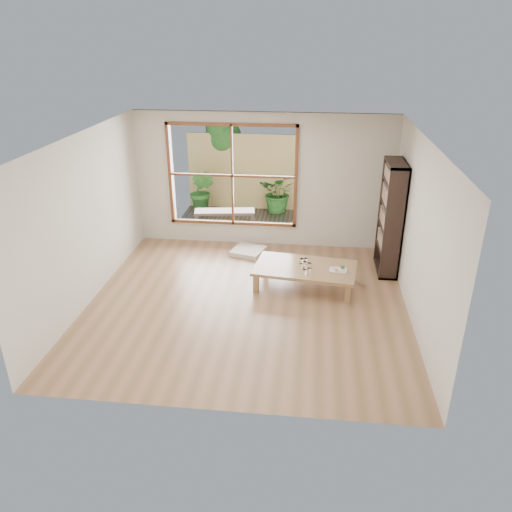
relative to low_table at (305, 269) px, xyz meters
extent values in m
plane|color=#A97754|center=(-0.89, -0.66, -0.32)|extent=(5.00, 5.00, 0.00)
cube|color=#A67850|center=(0.00, 0.00, 0.02)|extent=(1.77, 1.14, 0.05)
cube|color=#A67850|center=(-0.79, -0.29, -0.16)|extent=(0.09, 0.09, 0.31)
cube|color=#A67850|center=(-0.69, 0.48, -0.16)|extent=(0.09, 0.09, 0.31)
cube|color=#A67850|center=(0.69, -0.48, -0.16)|extent=(0.09, 0.09, 0.31)
cube|color=#A67850|center=(0.79, 0.29, -0.16)|extent=(0.09, 0.09, 0.31)
cube|color=beige|center=(-1.12, 1.27, -0.28)|extent=(0.71, 0.71, 0.08)
cube|color=black|center=(1.43, 0.82, 0.67)|extent=(0.32, 0.89, 1.98)
cylinder|color=silver|center=(0.00, -0.10, 0.11)|extent=(0.08, 0.08, 0.14)
cylinder|color=silver|center=(0.07, -0.03, 0.09)|extent=(0.06, 0.06, 0.09)
cylinder|color=silver|center=(0.01, 0.17, 0.08)|extent=(0.06, 0.06, 0.08)
cylinder|color=silver|center=(-0.06, 0.12, 0.09)|extent=(0.07, 0.07, 0.09)
cube|color=white|center=(0.54, -0.08, 0.05)|extent=(0.30, 0.23, 0.02)
sphere|color=#446B2A|center=(0.61, -0.04, 0.10)|extent=(0.07, 0.07, 0.07)
cube|color=orange|center=(0.51, -0.12, 0.07)|extent=(0.05, 0.04, 0.02)
cube|color=beige|center=(0.47, -0.05, 0.07)|extent=(0.06, 0.06, 0.02)
cylinder|color=silver|center=(0.57, -0.14, 0.07)|extent=(0.16, 0.03, 0.01)
cube|color=#362F27|center=(-1.49, 2.90, -0.32)|extent=(2.80, 2.00, 0.05)
cube|color=black|center=(-1.79, 2.47, 0.08)|extent=(1.32, 0.56, 0.05)
cube|color=black|center=(-2.36, 2.24, -0.12)|extent=(0.07, 0.07, 0.35)
cube|color=black|center=(-2.40, 2.53, -0.12)|extent=(0.07, 0.07, 0.35)
cube|color=black|center=(-1.17, 2.41, -0.12)|extent=(0.07, 0.07, 0.35)
cube|color=black|center=(-1.21, 2.70, -0.12)|extent=(0.07, 0.07, 0.35)
cube|color=tan|center=(-1.49, 3.90, 0.58)|extent=(2.80, 0.06, 1.80)
imported|color=#2E6C27|center=(-0.71, 3.68, 0.19)|extent=(0.98, 0.88, 0.97)
imported|color=#2E6C27|center=(-2.47, 3.38, 0.24)|extent=(0.72, 0.67, 1.06)
cylinder|color=#4C3D2D|center=(-2.19, 4.20, 0.48)|extent=(0.14, 0.14, 1.60)
sphere|color=#2E6C27|center=(-2.07, 4.20, 1.33)|extent=(0.84, 0.84, 0.84)
sphere|color=#2E6C27|center=(-2.34, 4.28, 1.13)|extent=(0.70, 0.70, 0.70)
sphere|color=#2E6C27|center=(-2.16, 4.10, 1.58)|extent=(0.64, 0.64, 0.64)
camera|label=1|loc=(0.04, -7.54, 3.64)|focal=35.00mm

